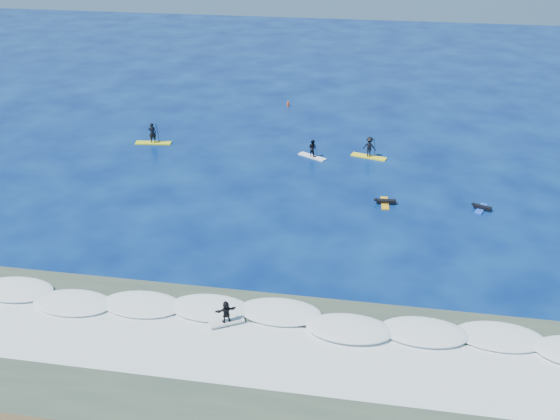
% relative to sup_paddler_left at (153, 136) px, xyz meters
% --- Properties ---
extents(ground, '(160.00, 160.00, 0.00)m').
position_rel_sup_paddler_left_xyz_m(ground, '(15.22, -14.70, -0.74)').
color(ground, '#030F47').
rests_on(ground, ground).
extents(shallow_water, '(90.00, 13.00, 0.01)m').
position_rel_sup_paddler_left_xyz_m(shallow_water, '(15.22, -28.70, -0.73)').
color(shallow_water, '#33463A').
rests_on(shallow_water, ground).
extents(breaking_wave, '(40.00, 6.00, 0.30)m').
position_rel_sup_paddler_left_xyz_m(breaking_wave, '(15.22, -24.70, -0.74)').
color(breaking_wave, white).
rests_on(breaking_wave, ground).
extents(whitewater, '(34.00, 5.00, 0.02)m').
position_rel_sup_paddler_left_xyz_m(whitewater, '(15.22, -27.70, -0.74)').
color(whitewater, silver).
rests_on(whitewater, ground).
extents(sup_paddler_left, '(3.45, 1.22, 2.37)m').
position_rel_sup_paddler_left_xyz_m(sup_paddler_left, '(0.00, 0.00, 0.00)').
color(sup_paddler_left, yellow).
rests_on(sup_paddler_left, ground).
extents(sup_paddler_center, '(2.69, 1.91, 1.90)m').
position_rel_sup_paddler_left_xyz_m(sup_paddler_center, '(15.23, -0.85, -0.03)').
color(sup_paddler_center, white).
rests_on(sup_paddler_center, ground).
extents(sup_paddler_right, '(3.27, 1.62, 2.23)m').
position_rel_sup_paddler_left_xyz_m(sup_paddler_right, '(20.24, -0.03, 0.13)').
color(sup_paddler_right, yellow).
rests_on(sup_paddler_right, ground).
extents(prone_paddler_near, '(1.70, 2.17, 0.45)m').
position_rel_sup_paddler_left_xyz_m(prone_paddler_near, '(21.85, -9.13, -0.59)').
color(prone_paddler_near, gold).
rests_on(prone_paddler_near, ground).
extents(prone_paddler_far, '(1.49, 1.98, 0.40)m').
position_rel_sup_paddler_left_xyz_m(prone_paddler_far, '(29.02, -8.88, -0.60)').
color(prone_paddler_far, blue).
rests_on(prone_paddler_far, ground).
extents(wave_surfer, '(1.97, 1.43, 1.42)m').
position_rel_sup_paddler_left_xyz_m(wave_surfer, '(13.48, -25.61, 0.07)').
color(wave_surfer, silver).
rests_on(wave_surfer, breaking_wave).
extents(marker_buoy, '(0.27, 0.27, 0.66)m').
position_rel_sup_paddler_left_xyz_m(marker_buoy, '(10.84, 13.22, -0.45)').
color(marker_buoy, '#F74115').
rests_on(marker_buoy, ground).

